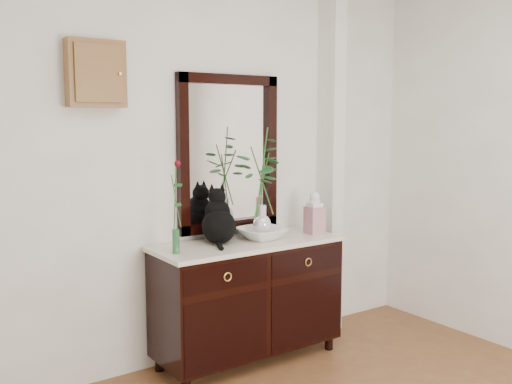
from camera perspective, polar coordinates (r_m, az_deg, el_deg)
wall_back at (r=4.00m, az=-4.04°, el=2.54°), size 3.60×0.04×2.70m
pilaster at (r=4.54m, az=7.43°, el=3.05°), size 0.12×0.20×2.70m
sideboard at (r=4.02m, az=-0.83°, el=-10.18°), size 1.33×0.52×0.82m
wall_mirror at (r=4.04m, az=-2.73°, el=3.87°), size 0.80×0.06×1.10m
key_cabinet at (r=3.61m, az=-15.71°, el=11.33°), size 0.35×0.10×0.40m
cat at (r=3.84m, az=-3.75°, el=-2.35°), size 0.37×0.40×0.38m
lotus_bowl at (r=3.98m, az=0.61°, el=-4.15°), size 0.35×0.35×0.08m
vase_branches at (r=3.92m, az=0.61°, el=1.05°), size 0.44×0.44×0.77m
bud_vase_rose at (r=3.54m, az=-8.07°, el=-1.45°), size 0.08×0.08×0.59m
ginger_jar at (r=4.17m, az=5.88°, el=-2.01°), size 0.13×0.13×0.32m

